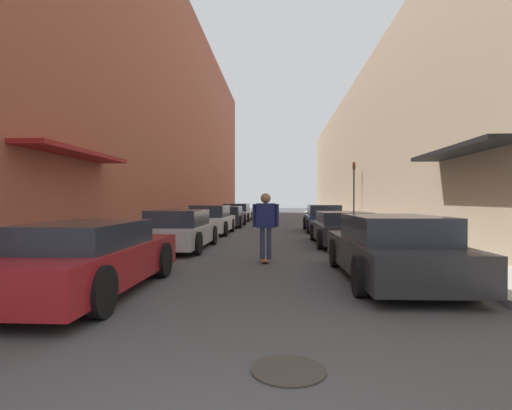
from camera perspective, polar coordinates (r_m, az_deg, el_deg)
ground at (r=22.84m, az=2.23°, el=-3.30°), size 116.42×116.42×0.00m
curb_strip_left at (r=28.58m, az=-7.07°, el=-2.38°), size 1.80×52.92×0.12m
curb_strip_right at (r=28.43m, az=11.98°, el=-2.40°), size 1.80×52.92×0.12m
building_row_left at (r=29.79m, az=-12.71°, el=12.19°), size 4.90×52.92×15.07m
building_row_right at (r=29.16m, az=17.70°, el=7.19°), size 4.90×52.92×9.81m
parked_car_left_0 at (r=7.41m, az=-22.64°, el=-6.97°), size 1.85×4.66×1.22m
parked_car_left_1 at (r=13.15m, az=-10.84°, el=-3.56°), size 1.90×4.47×1.28m
parked_car_left_2 at (r=18.86m, az=-6.47°, el=-2.18°), size 1.88×4.18×1.35m
parked_car_left_3 at (r=24.26m, az=-4.20°, el=-1.64°), size 2.07×4.71×1.21m
parked_car_left_4 at (r=30.47m, az=-2.73°, el=-1.10°), size 2.08×4.75×1.33m
parked_car_right_0 at (r=8.39m, az=18.75°, el=-5.92°), size 1.98×4.80×1.29m
parked_car_right_1 at (r=14.56m, az=12.20°, el=-3.28°), size 2.00×4.70×1.18m
parked_car_right_2 at (r=20.59m, az=9.60°, el=-1.94°), size 1.86×4.35×1.35m
skateboarder at (r=10.24m, az=1.39°, el=-2.10°), size 0.68×0.78×1.77m
manhole_cover at (r=4.02m, az=4.69°, el=-22.47°), size 0.70×0.70×0.02m
traffic_light at (r=25.93m, az=13.81°, el=2.64°), size 0.16×0.22×3.86m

